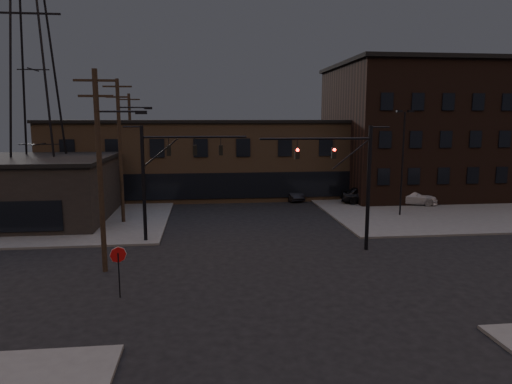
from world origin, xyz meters
TOP-DOWN VIEW (x-y plane):
  - ground at (0.00, 0.00)m, footprint 140.00×140.00m
  - sidewalk_ne at (22.00, 22.00)m, footprint 30.00×30.00m
  - sidewalk_nw at (-22.00, 22.00)m, footprint 30.00×30.00m
  - building_row at (0.00, 28.00)m, footprint 40.00×12.00m
  - building_right at (22.00, 26.00)m, footprint 22.00×16.00m
  - building_left at (-20.00, 16.00)m, footprint 16.00×12.00m
  - traffic_signal_near at (5.36, 4.50)m, footprint 7.12×0.24m
  - traffic_signal_far at (-6.72, 8.00)m, footprint 7.12×0.24m
  - stop_sign at (-8.00, -1.99)m, footprint 0.72×0.33m
  - utility_pole_near at (-9.43, 2.00)m, footprint 3.70×0.28m
  - utility_pole_mid at (-10.44, 14.00)m, footprint 3.70×0.28m
  - utility_pole_far at (-11.50, 26.00)m, footprint 2.20×0.28m
  - transmission_tower at (-18.00, 18.00)m, footprint 7.00×7.00m
  - lot_light_a at (13.00, 14.00)m, footprint 1.50×0.28m
  - lot_light_b at (19.00, 19.00)m, footprint 1.50×0.28m
  - parked_car_lot_a at (12.01, 19.68)m, footprint 5.26×2.97m
  - parked_car_lot_b at (16.06, 18.77)m, footprint 5.63×3.70m
  - car_crossing at (5.10, 23.18)m, footprint 2.30×4.45m

SIDE VIEW (x-z plane):
  - ground at x=0.00m, z-range 0.00..0.00m
  - sidewalk_ne at x=22.00m, z-range 0.00..0.15m
  - sidewalk_nw at x=-22.00m, z-range 0.00..0.15m
  - car_crossing at x=5.10m, z-range 0.00..1.40m
  - parked_car_lot_b at x=16.06m, z-range 0.15..1.66m
  - parked_car_lot_a at x=12.01m, z-range 0.15..1.84m
  - stop_sign at x=-8.00m, z-range 0.60..3.08m
  - building_left at x=-20.00m, z-range 0.00..5.00m
  - building_row at x=0.00m, z-range 0.00..8.00m
  - traffic_signal_near at x=5.36m, z-range 0.93..8.93m
  - traffic_signal_far at x=-6.72m, z-range 1.01..9.01m
  - lot_light_a at x=13.00m, z-range 0.94..10.08m
  - lot_light_b at x=19.00m, z-range 0.94..10.08m
  - utility_pole_far at x=-11.50m, z-range 0.28..11.28m
  - utility_pole_near at x=-9.43m, z-range 0.37..11.37m
  - utility_pole_mid at x=-10.44m, z-range 0.38..11.88m
  - building_right at x=22.00m, z-range 0.00..14.00m
  - transmission_tower at x=-18.00m, z-range 0.00..25.00m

